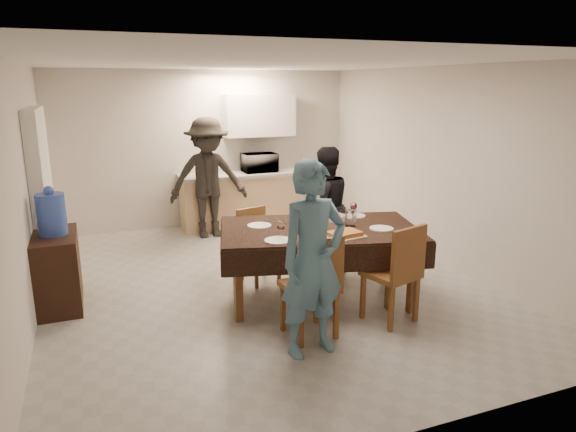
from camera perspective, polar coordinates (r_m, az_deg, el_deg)
name	(u,v)px	position (r m, az deg, el deg)	size (l,w,h in m)	color
floor	(264,284)	(6.33, -2.70, -7.50)	(5.00, 6.00, 0.02)	#A5A5A0
ceiling	(261,62)	(5.88, -3.01, 16.71)	(5.00, 6.00, 0.02)	white
wall_back	(206,149)	(8.84, -9.12, 7.35)	(5.00, 0.02, 2.60)	beige
wall_front	(414,258)	(3.35, 13.84, -4.59)	(5.00, 0.02, 2.60)	beige
wall_left	(23,195)	(5.71, -27.38, 2.04)	(0.02, 6.00, 2.60)	beige
wall_right	(440,167)	(7.16, 16.57, 5.29)	(0.02, 6.00, 2.60)	beige
stub_partition	(43,196)	(6.92, -25.58, 2.05)	(0.15, 1.40, 2.10)	white
kitchen_base_cabinet	(246,200)	(8.83, -4.64, 1.75)	(2.20, 0.60, 0.86)	tan
kitchen_worktop	(246,174)	(8.74, -4.70, 4.66)	(2.24, 0.64, 0.05)	#A9A8A4
upper_cabinet	(259,115)	(8.85, -3.21, 11.10)	(1.20, 0.34, 0.70)	white
dining_table	(320,231)	(5.65, 3.54, -1.69)	(2.39, 1.75, 0.84)	black
chair_near_left	(314,277)	(4.80, 2.88, -6.81)	(0.51, 0.51, 0.56)	brown
chair_near_right	(397,265)	(5.21, 11.98, -5.32)	(0.58, 0.59, 0.56)	brown
chair_far_left	(262,240)	(6.16, -2.91, -2.72)	(0.51, 0.51, 0.49)	brown
chair_far_right	(330,234)	(6.49, 4.64, -1.98)	(0.46, 0.46, 0.47)	brown
console	(58,270)	(6.12, -24.18, -5.54)	(0.44, 0.88, 0.81)	black
water_jug	(51,214)	(5.95, -24.80, 0.16)	(0.29, 0.29, 0.44)	blue
wine_bottle	(314,213)	(5.63, 2.90, 0.29)	(0.08, 0.08, 0.31)	black
water_pitcher	(350,218)	(5.73, 6.95, -0.21)	(0.12, 0.12, 0.18)	white
savoury_tart	(344,234)	(5.35, 6.23, -1.98)	(0.39, 0.29, 0.05)	#C37939
salad_bowl	(337,218)	(5.92, 5.46, -0.24)	(0.19, 0.19, 0.07)	silver
mushroom_dish	(306,220)	(5.86, 1.96, -0.49)	(0.21, 0.21, 0.04)	silver
wine_glass_a	(281,230)	(5.19, -0.79, -1.60)	(0.09, 0.09, 0.19)	white
wine_glass_b	(353,210)	(6.08, 7.28, 0.68)	(0.09, 0.09, 0.19)	white
wine_glass_c	(293,215)	(5.81, 0.53, 0.10)	(0.08, 0.08, 0.18)	white
plate_near_left	(278,241)	(5.15, -1.11, -2.74)	(0.28, 0.28, 0.02)	silver
plate_near_right	(382,229)	(5.66, 10.35, -1.39)	(0.26, 0.26, 0.01)	silver
plate_far_left	(259,226)	(5.70, -3.21, -1.07)	(0.27, 0.27, 0.02)	silver
plate_far_right	(355,216)	(6.16, 7.44, 0.02)	(0.25, 0.25, 0.01)	silver
microwave	(260,163)	(8.78, -3.18, 5.94)	(0.57, 0.39, 0.32)	white
person_near	(313,260)	(4.50, 2.81, -4.87)	(0.64, 0.42, 1.76)	slate
person_far	(324,207)	(6.80, 4.03, 1.05)	(0.77, 0.60, 1.59)	black
person_kitchen	(208,178)	(8.11, -8.86, 4.16)	(1.21, 0.70, 1.88)	black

